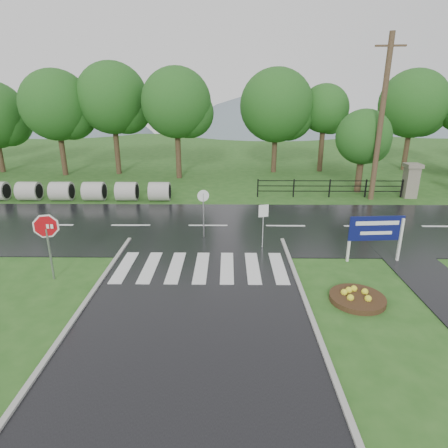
{
  "coord_description": "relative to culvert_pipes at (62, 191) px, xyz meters",
  "views": [
    {
      "loc": [
        1.03,
        -8.21,
        6.37
      ],
      "look_at": [
        0.87,
        6.0,
        1.5
      ],
      "focal_mm": 30.0,
      "sensor_mm": 36.0,
      "label": 1
    }
  ],
  "objects": [
    {
      "name": "stop_sign",
      "position": [
        4.29,
        -10.92,
        1.24
      ],
      "size": [
        1.13,
        0.35,
        2.64
      ],
      "color": "#939399",
      "rests_on": "ground"
    },
    {
      "name": "culvert_pipes",
      "position": [
        0.0,
        0.0,
        0.0
      ],
      "size": [
        13.9,
        1.2,
        1.2
      ],
      "color": "#9E9B93",
      "rests_on": "ground"
    },
    {
      "name": "main_road",
      "position": [
        9.64,
        -5.0,
        -0.6
      ],
      "size": [
        90.0,
        8.0,
        0.04
      ],
      "primitive_type": "cube",
      "color": "black",
      "rests_on": "ground"
    },
    {
      "name": "reg_sign_round",
      "position": [
        9.54,
        -6.66,
        0.87
      ],
      "size": [
        0.53,
        0.16,
        2.33
      ],
      "color": "#939399",
      "rests_on": "ground"
    },
    {
      "name": "entrance_tree_left",
      "position": [
        19.76,
        2.5,
        3.16
      ],
      "size": [
        3.65,
        3.65,
        5.61
      ],
      "color": "#3D2B1C",
      "rests_on": "ground"
    },
    {
      "name": "treeline",
      "position": [
        10.64,
        9.0,
        -0.6
      ],
      "size": [
        83.2,
        5.2,
        10.0
      ],
      "color": "#1B5019",
      "rests_on": "ground"
    },
    {
      "name": "fence_west",
      "position": [
        17.39,
        1.0,
        0.12
      ],
      "size": [
        9.58,
        0.08,
        1.2
      ],
      "color": "black",
      "rests_on": "ground"
    },
    {
      "name": "hills",
      "position": [
        13.13,
        50.0,
        -16.14
      ],
      "size": [
        102.0,
        48.0,
        48.0
      ],
      "color": "slate",
      "rests_on": "ground"
    },
    {
      "name": "flower_bed",
      "position": [
        14.92,
        -12.38,
        -0.47
      ],
      "size": [
        1.8,
        1.8,
        0.36
      ],
      "color": "#332111",
      "rests_on": "ground"
    },
    {
      "name": "ground",
      "position": [
        9.64,
        -15.0,
        -0.6
      ],
      "size": [
        120.0,
        120.0,
        0.0
      ],
      "primitive_type": "plane",
      "color": "#28571D",
      "rests_on": "ground"
    },
    {
      "name": "estate_billboard",
      "position": [
        16.54,
        -9.24,
        0.73
      ],
      "size": [
        2.2,
        0.22,
        1.93
      ],
      "color": "silver",
      "rests_on": "ground"
    },
    {
      "name": "walkway",
      "position": [
        18.14,
        -11.0,
        -0.6
      ],
      "size": [
        2.2,
        11.0,
        0.04
      ],
      "primitive_type": "cube",
      "color": "black",
      "rests_on": "ground"
    },
    {
      "name": "crosswalk",
      "position": [
        9.64,
        -10.0,
        -0.54
      ],
      "size": [
        6.5,
        2.8,
        0.02
      ],
      "color": "silver",
      "rests_on": "ground"
    },
    {
      "name": "utility_pole_east",
      "position": [
        19.99,
        0.5,
        4.42
      ],
      "size": [
        1.76,
        0.33,
        9.88
      ],
      "color": "#473523",
      "rests_on": "ground"
    },
    {
      "name": "pillar_west",
      "position": [
        22.64,
        1.0,
        0.58
      ],
      "size": [
        1.0,
        1.0,
        2.24
      ],
      "color": "gray",
      "rests_on": "ground"
    },
    {
      "name": "reg_sign_small",
      "position": [
        12.19,
        -7.88,
        0.82
      ],
      "size": [
        0.43,
        0.15,
        1.99
      ],
      "color": "#939399",
      "rests_on": "ground"
    }
  ]
}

